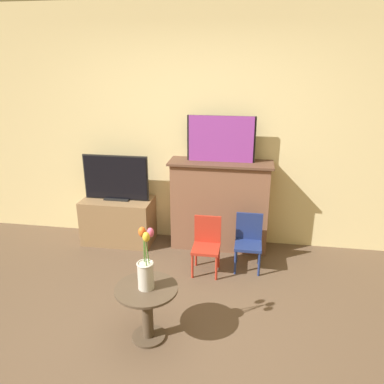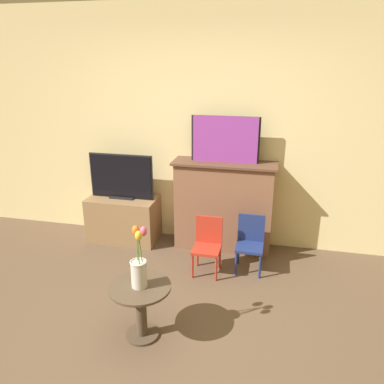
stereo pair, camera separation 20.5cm
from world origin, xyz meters
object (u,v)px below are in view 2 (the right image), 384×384
(tv_monitor, at_px, (121,177))
(chair_red, at_px, (208,243))
(vase_tulips, at_px, (139,267))
(chair_blue, at_px, (250,241))
(painting, at_px, (225,139))

(tv_monitor, height_order, chair_red, tv_monitor)
(chair_red, distance_m, vase_tulips, 1.18)
(tv_monitor, height_order, chair_blue, tv_monitor)
(chair_blue, bearing_deg, tv_monitor, 166.88)
(vase_tulips, bearing_deg, chair_red, 73.37)
(chair_blue, distance_m, vase_tulips, 1.47)
(painting, distance_m, tv_monitor, 1.30)
(chair_red, height_order, chair_blue, same)
(tv_monitor, distance_m, chair_blue, 1.67)
(tv_monitor, height_order, vase_tulips, tv_monitor)
(painting, height_order, vase_tulips, painting)
(painting, height_order, chair_blue, painting)
(painting, relative_size, vase_tulips, 1.50)
(tv_monitor, bearing_deg, chair_blue, -13.12)
(chair_blue, bearing_deg, chair_red, -161.26)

